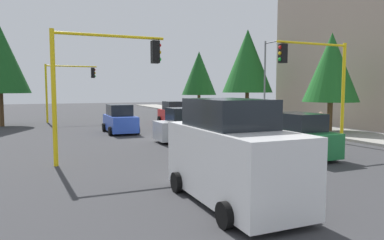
{
  "coord_description": "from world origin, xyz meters",
  "views": [
    {
      "loc": [
        20.85,
        -7.96,
        3.03
      ],
      "look_at": [
        1.41,
        0.32,
        1.2
      ],
      "focal_mm": 33.15,
      "sensor_mm": 36.0,
      "label": 1
    }
  ],
  "objects_px": {
    "tree_roadside_far": "(199,73)",
    "car_silver": "(188,126)",
    "delivery_van_white": "(231,155)",
    "car_green": "(296,137)",
    "traffic_signal_near_right": "(102,70)",
    "car_blue": "(120,120)",
    "traffic_signal_far_right": "(68,81)",
    "street_lamp_curbside": "(268,73)",
    "tree_roadside_mid": "(248,61)",
    "tree_roadside_near": "(331,68)",
    "car_red": "(173,113)",
    "pedestrian_crossing": "(321,125)",
    "traffic_signal_near_left": "(318,72)"
  },
  "relations": [
    {
      "from": "traffic_signal_near_right",
      "to": "street_lamp_curbside",
      "type": "distance_m",
      "value": 17.69
    },
    {
      "from": "traffic_signal_far_right",
      "to": "car_blue",
      "type": "relative_size",
      "value": 1.31
    },
    {
      "from": "traffic_signal_far_right",
      "to": "street_lamp_curbside",
      "type": "relative_size",
      "value": 0.76
    },
    {
      "from": "tree_roadside_mid",
      "to": "pedestrian_crossing",
      "type": "distance_m",
      "value": 13.61
    },
    {
      "from": "tree_roadside_mid",
      "to": "delivery_van_white",
      "type": "distance_m",
      "value": 25.03
    },
    {
      "from": "traffic_signal_near_right",
      "to": "traffic_signal_near_left",
      "type": "bearing_deg",
      "value": 90.0
    },
    {
      "from": "street_lamp_curbside",
      "to": "traffic_signal_near_right",
      "type": "bearing_deg",
      "value": -57.09
    },
    {
      "from": "traffic_signal_near_left",
      "to": "street_lamp_curbside",
      "type": "height_order",
      "value": "street_lamp_curbside"
    },
    {
      "from": "car_silver",
      "to": "car_green",
      "type": "height_order",
      "value": "same"
    },
    {
      "from": "traffic_signal_far_right",
      "to": "tree_roadside_near",
      "type": "relative_size",
      "value": 0.77
    },
    {
      "from": "tree_roadside_far",
      "to": "delivery_van_white",
      "type": "relative_size",
      "value": 1.57
    },
    {
      "from": "traffic_signal_far_right",
      "to": "car_silver",
      "type": "xyz_separation_m",
      "value": [
        16.0,
        5.47,
        -2.89
      ]
    },
    {
      "from": "car_red",
      "to": "car_blue",
      "type": "relative_size",
      "value": 0.9
    },
    {
      "from": "traffic_signal_far_right",
      "to": "tree_roadside_near",
      "type": "distance_m",
      "value": 22.74
    },
    {
      "from": "car_silver",
      "to": "car_green",
      "type": "bearing_deg",
      "value": 24.34
    },
    {
      "from": "tree_roadside_near",
      "to": "car_red",
      "type": "height_order",
      "value": "tree_roadside_near"
    },
    {
      "from": "traffic_signal_near_left",
      "to": "traffic_signal_near_right",
      "type": "relative_size",
      "value": 1.04
    },
    {
      "from": "tree_roadside_far",
      "to": "car_silver",
      "type": "height_order",
      "value": "tree_roadside_far"
    },
    {
      "from": "tree_roadside_near",
      "to": "car_blue",
      "type": "distance_m",
      "value": 15.08
    },
    {
      "from": "car_red",
      "to": "car_green",
      "type": "distance_m",
      "value": 16.86
    },
    {
      "from": "tree_roadside_far",
      "to": "car_blue",
      "type": "bearing_deg",
      "value": -41.21
    },
    {
      "from": "tree_roadside_near",
      "to": "car_silver",
      "type": "height_order",
      "value": "tree_roadside_near"
    },
    {
      "from": "traffic_signal_far_right",
      "to": "pedestrian_crossing",
      "type": "height_order",
      "value": "traffic_signal_far_right"
    },
    {
      "from": "car_green",
      "to": "pedestrian_crossing",
      "type": "height_order",
      "value": "car_green"
    },
    {
      "from": "traffic_signal_near_right",
      "to": "pedestrian_crossing",
      "type": "bearing_deg",
      "value": 96.67
    },
    {
      "from": "car_red",
      "to": "car_green",
      "type": "xyz_separation_m",
      "value": [
        16.86,
        -0.19,
        0.0
      ]
    },
    {
      "from": "delivery_van_white",
      "to": "car_green",
      "type": "relative_size",
      "value": 1.16
    },
    {
      "from": "tree_roadside_mid",
      "to": "delivery_van_white",
      "type": "xyz_separation_m",
      "value": [
        20.71,
        -13.35,
        -4.39
      ]
    },
    {
      "from": "street_lamp_curbside",
      "to": "car_red",
      "type": "xyz_separation_m",
      "value": [
        -5.16,
        -6.42,
        -3.45
      ]
    },
    {
      "from": "traffic_signal_far_right",
      "to": "delivery_van_white",
      "type": "height_order",
      "value": "traffic_signal_far_right"
    },
    {
      "from": "traffic_signal_near_right",
      "to": "car_blue",
      "type": "distance_m",
      "value": 10.57
    },
    {
      "from": "car_silver",
      "to": "traffic_signal_near_left",
      "type": "bearing_deg",
      "value": 55.64
    },
    {
      "from": "car_silver",
      "to": "delivery_van_white",
      "type": "bearing_deg",
      "value": -16.53
    },
    {
      "from": "tree_roadside_near",
      "to": "tree_roadside_mid",
      "type": "bearing_deg",
      "value": -177.14
    },
    {
      "from": "traffic_signal_near_left",
      "to": "car_red",
      "type": "xyz_separation_m",
      "value": [
        -14.77,
        -2.9,
        -3.05
      ]
    },
    {
      "from": "car_red",
      "to": "car_green",
      "type": "relative_size",
      "value": 0.89
    },
    {
      "from": "car_red",
      "to": "delivery_van_white",
      "type": "bearing_deg",
      "value": -15.92
    },
    {
      "from": "tree_roadside_far",
      "to": "traffic_signal_far_right",
      "type": "bearing_deg",
      "value": -75.2
    },
    {
      "from": "car_red",
      "to": "street_lamp_curbside",
      "type": "bearing_deg",
      "value": 51.23
    },
    {
      "from": "traffic_signal_far_right",
      "to": "car_green",
      "type": "relative_size",
      "value": 1.28
    },
    {
      "from": "tree_roadside_near",
      "to": "car_blue",
      "type": "xyz_separation_m",
      "value": [
        -5.8,
        -13.44,
        -3.63
      ]
    },
    {
      "from": "car_silver",
      "to": "car_red",
      "type": "height_order",
      "value": "same"
    },
    {
      "from": "traffic_signal_far_right",
      "to": "tree_roadside_mid",
      "type": "distance_m",
      "value": 16.86
    },
    {
      "from": "tree_roadside_near",
      "to": "pedestrian_crossing",
      "type": "relative_size",
      "value": 4.06
    },
    {
      "from": "traffic_signal_far_right",
      "to": "street_lamp_curbside",
      "type": "bearing_deg",
      "value": 55.01
    },
    {
      "from": "traffic_signal_far_right",
      "to": "tree_roadside_near",
      "type": "height_order",
      "value": "tree_roadside_near"
    },
    {
      "from": "traffic_signal_near_left",
      "to": "car_silver",
      "type": "relative_size",
      "value": 1.45
    },
    {
      "from": "traffic_signal_near_right",
      "to": "delivery_van_white",
      "type": "height_order",
      "value": "traffic_signal_near_right"
    },
    {
      "from": "car_silver",
      "to": "car_blue",
      "type": "distance_m",
      "value": 6.42
    },
    {
      "from": "traffic_signal_far_right",
      "to": "car_silver",
      "type": "relative_size",
      "value": 1.39
    }
  ]
}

